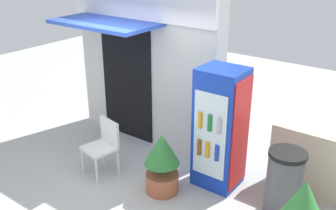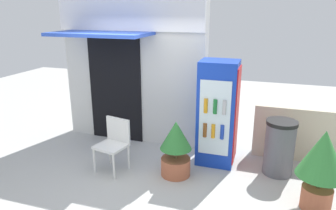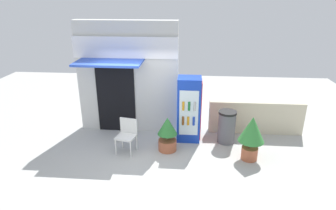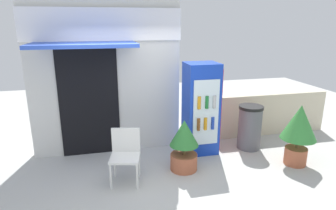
# 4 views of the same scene
# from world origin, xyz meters

# --- Properties ---
(ground) EXTENTS (16.00, 16.00, 0.00)m
(ground) POSITION_xyz_m (0.00, 0.00, 0.00)
(ground) COLOR #B2B2AD
(storefront_building) EXTENTS (2.90, 1.28, 3.23)m
(storefront_building) POSITION_xyz_m (-0.54, 1.69, 1.65)
(storefront_building) COLOR silver
(storefront_building) RESTS_ON ground
(drink_cooler) EXTENTS (0.65, 0.62, 1.82)m
(drink_cooler) POSITION_xyz_m (1.28, 1.15, 0.91)
(drink_cooler) COLOR #1438B2
(drink_cooler) RESTS_ON ground
(plastic_chair) EXTENTS (0.55, 0.53, 0.88)m
(plastic_chair) POSITION_xyz_m (-0.31, 0.36, 0.52)
(plastic_chair) COLOR silver
(plastic_chair) RESTS_ON ground
(potted_plant_near_shop) EXTENTS (0.51, 0.51, 0.93)m
(potted_plant_near_shop) POSITION_xyz_m (0.73, 0.48, 0.50)
(potted_plant_near_shop) COLOR #AD5B3D
(potted_plant_near_shop) RESTS_ON ground
(potted_plant_curbside) EXTENTS (0.63, 0.63, 1.15)m
(potted_plant_curbside) POSITION_xyz_m (2.81, 0.19, 0.71)
(potted_plant_curbside) COLOR #AD5B3D
(potted_plant_curbside) RESTS_ON ground
(trash_bin) EXTENTS (0.50, 0.50, 0.92)m
(trash_bin) POSITION_xyz_m (2.32, 1.05, 0.46)
(trash_bin) COLOR #595960
(trash_bin) RESTS_ON ground
(stone_boundary_wall) EXTENTS (2.72, 0.23, 0.97)m
(stone_boundary_wall) POSITION_xyz_m (3.23, 1.72, 0.48)
(stone_boundary_wall) COLOR beige
(stone_boundary_wall) RESTS_ON ground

